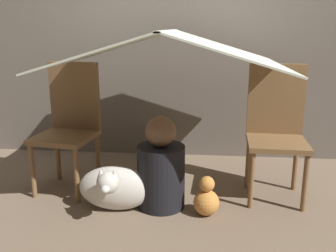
{
  "coord_description": "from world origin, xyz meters",
  "views": [
    {
      "loc": [
        0.24,
        -2.41,
        1.21
      ],
      "look_at": [
        0.0,
        0.16,
        0.53
      ],
      "focal_mm": 40.0,
      "sensor_mm": 36.0,
      "label": 1
    }
  ],
  "objects_px": {
    "person_front": "(161,169)",
    "dog": "(115,188)",
    "chair_right": "(276,128)",
    "chair_left": "(69,123)"
  },
  "relations": [
    {
      "from": "chair_right",
      "to": "person_front",
      "type": "relative_size",
      "value": 1.49
    },
    {
      "from": "person_front",
      "to": "chair_right",
      "type": "bearing_deg",
      "value": 18.95
    },
    {
      "from": "dog",
      "to": "chair_right",
      "type": "bearing_deg",
      "value": 18.78
    },
    {
      "from": "person_front",
      "to": "dog",
      "type": "distance_m",
      "value": 0.33
    },
    {
      "from": "chair_left",
      "to": "dog",
      "type": "distance_m",
      "value": 0.66
    },
    {
      "from": "chair_right",
      "to": "dog",
      "type": "height_order",
      "value": "chair_right"
    },
    {
      "from": "chair_left",
      "to": "chair_right",
      "type": "bearing_deg",
      "value": 9.13
    },
    {
      "from": "chair_left",
      "to": "person_front",
      "type": "relative_size",
      "value": 1.49
    },
    {
      "from": "person_front",
      "to": "chair_left",
      "type": "bearing_deg",
      "value": 159.28
    },
    {
      "from": "person_front",
      "to": "dog",
      "type": "xyz_separation_m",
      "value": [
        -0.3,
        -0.1,
        -0.1
      ]
    }
  ]
}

